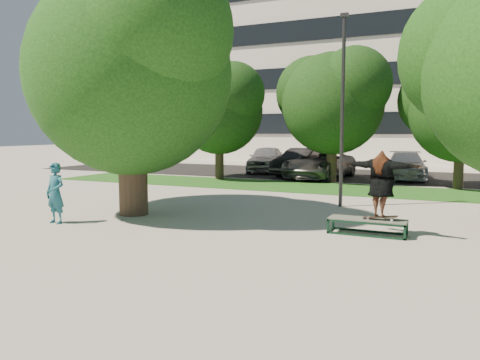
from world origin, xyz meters
The scene contains 16 objects.
ground centered at (0.00, 0.00, 0.00)m, with size 120.00×120.00×0.00m, color #AAA39C.
grass_strip centered at (1.00, 9.50, 0.01)m, with size 30.00×4.00×0.02m, color #164A15.
asphalt_strip centered at (0.00, 16.00, 0.01)m, with size 40.00×8.00×0.01m, color black.
tree_left centered at (-4.29, 1.09, 4.42)m, with size 6.96×5.95×7.12m.
bg_tree_left centered at (-6.57, 11.07, 3.73)m, with size 5.28×4.51×5.77m.
bg_tree_mid centered at (-1.08, 12.08, 4.02)m, with size 5.76×4.92×6.24m.
bg_tree_right centered at (4.43, 11.57, 3.49)m, with size 5.04×4.31×5.43m.
lamppost centered at (1.00, 5.00, 3.15)m, with size 0.25×0.15×6.11m.
office_building centered at (-2.00, 31.98, 8.00)m, with size 30.00×14.12×16.00m.
grind_box centered at (2.50, 1.14, 0.19)m, with size 1.80×0.60×0.38m.
skater_rig centered at (2.79, 1.14, 1.22)m, with size 1.97×0.96×1.63m.
bystander centered at (-5.26, -0.93, 0.81)m, with size 0.59×0.39×1.62m, color #1C596A.
car_silver_a centered at (-5.87, 15.90, 0.78)m, with size 1.84×4.56×1.56m, color #A2A2A7.
car_dark centered at (-3.24, 14.50, 0.75)m, with size 1.59×4.56×1.50m, color black.
car_grey centered at (-2.00, 13.50, 0.74)m, with size 2.45×5.32×1.48m, color #59595E.
car_silver_b centered at (2.07, 15.20, 0.69)m, with size 1.93×4.74×1.38m, color silver.
Camera 1 is at (4.31, -10.04, 2.46)m, focal length 35.00 mm.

